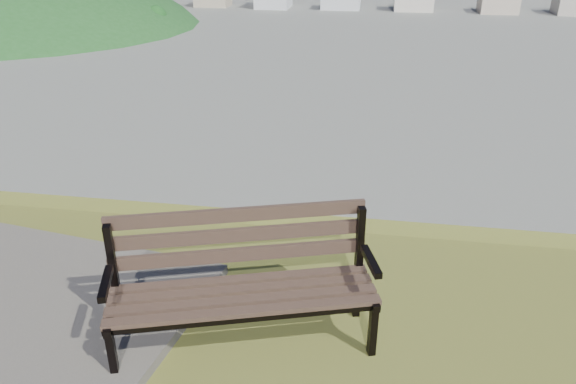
# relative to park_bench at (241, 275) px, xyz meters

# --- Properties ---
(park_bench) EXTENTS (1.96, 1.13, 0.98)m
(park_bench) POSITION_rel_park_bench_xyz_m (0.00, 0.00, 0.00)
(park_bench) COLOR #412F25
(park_bench) RESTS_ON hilltop_mesa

